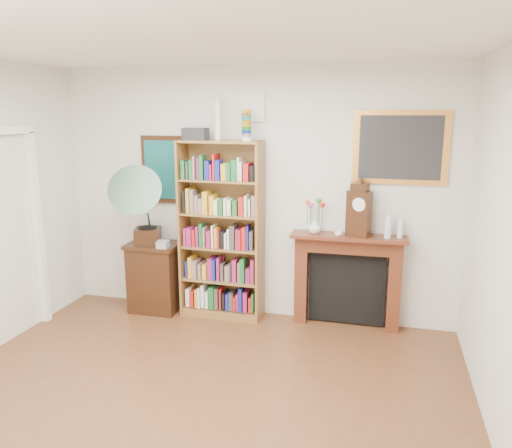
% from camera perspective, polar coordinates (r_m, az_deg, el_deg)
% --- Properties ---
extents(room, '(4.51, 5.01, 2.81)m').
position_cam_1_polar(room, '(3.30, -11.51, -3.56)').
color(room, '#57311A').
rests_on(room, ground).
extents(door_casing, '(0.08, 1.02, 2.17)m').
position_cam_1_polar(door_casing, '(5.52, -26.80, 0.41)').
color(door_casing, white).
rests_on(door_casing, left_wall).
extents(teal_poster, '(0.58, 0.04, 0.78)m').
position_cam_1_polar(teal_poster, '(5.90, -10.32, 6.12)').
color(teal_poster, black).
rests_on(teal_poster, back_wall).
extents(small_picture, '(0.26, 0.04, 0.30)m').
position_cam_1_polar(small_picture, '(5.50, -0.36, 13.17)').
color(small_picture, white).
rests_on(small_picture, back_wall).
extents(gilt_painting, '(0.95, 0.04, 0.75)m').
position_cam_1_polar(gilt_painting, '(5.33, 16.15, 8.38)').
color(gilt_painting, gold).
rests_on(gilt_painting, back_wall).
extents(bookshelf, '(0.93, 0.35, 2.31)m').
position_cam_1_polar(bookshelf, '(5.56, -4.00, 0.39)').
color(bookshelf, brown).
rests_on(bookshelf, floor).
extents(side_cabinet, '(0.60, 0.44, 0.82)m').
position_cam_1_polar(side_cabinet, '(6.01, -11.45, -5.96)').
color(side_cabinet, black).
rests_on(side_cabinet, floor).
extents(fireplace, '(1.23, 0.31, 1.03)m').
position_cam_1_polar(fireplace, '(5.53, 10.40, -5.50)').
color(fireplace, '#481B10').
rests_on(fireplace, floor).
extents(gramophone, '(0.76, 0.85, 0.93)m').
position_cam_1_polar(gramophone, '(5.69, -13.19, 2.65)').
color(gramophone, black).
rests_on(gramophone, side_cabinet).
extents(cd_stack, '(0.13, 0.13, 0.08)m').
position_cam_1_polar(cd_stack, '(5.67, -10.61, -2.30)').
color(cd_stack, '#B7B6C3').
rests_on(cd_stack, side_cabinet).
extents(mantel_clock, '(0.27, 0.21, 0.56)m').
position_cam_1_polar(mantel_clock, '(5.28, 11.69, 1.46)').
color(mantel_clock, black).
rests_on(mantel_clock, fireplace).
extents(flower_vase, '(0.20, 0.20, 0.16)m').
position_cam_1_polar(flower_vase, '(5.37, 6.70, -0.27)').
color(flower_vase, silver).
rests_on(flower_vase, fireplace).
extents(teacup, '(0.09, 0.09, 0.06)m').
position_cam_1_polar(teacup, '(5.29, 9.40, -1.06)').
color(teacup, white).
rests_on(teacup, fireplace).
extents(bottle_left, '(0.07, 0.07, 0.24)m').
position_cam_1_polar(bottle_left, '(5.30, 14.86, -0.30)').
color(bottle_left, silver).
rests_on(bottle_left, fireplace).
extents(bottle_right, '(0.06, 0.06, 0.20)m').
position_cam_1_polar(bottle_right, '(5.35, 16.15, -0.48)').
color(bottle_right, silver).
rests_on(bottle_right, fireplace).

